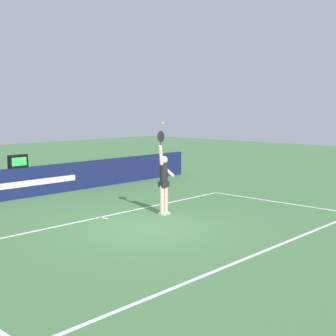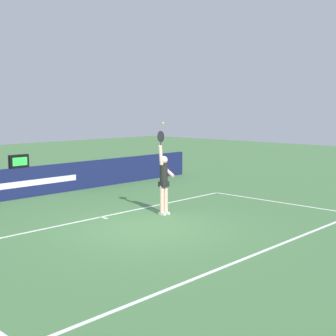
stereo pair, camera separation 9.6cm
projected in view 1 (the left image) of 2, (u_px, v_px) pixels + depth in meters
ground_plane at (146, 228)px, 12.65m from camera, size 60.00×60.00×0.00m
court_lines at (166, 233)px, 12.15m from camera, size 11.21×5.39×0.00m
back_wall at (23, 183)px, 16.82m from camera, size 16.79×0.18×1.09m
speed_display at (18, 161)px, 16.62m from camera, size 0.72×0.17×0.47m
tennis_player at (164, 180)px, 14.17m from camera, size 0.46×0.52×2.54m
tennis_ball at (163, 123)px, 14.00m from camera, size 0.07×0.07×0.07m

